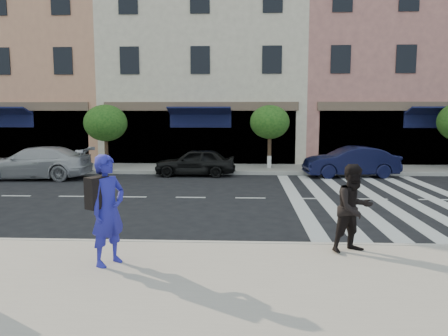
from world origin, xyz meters
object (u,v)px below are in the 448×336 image
at_px(walker, 354,208).
at_px(car_far_mid, 195,162).
at_px(photographer, 108,210).
at_px(car_far_right, 351,162).
at_px(car_far_left, 35,163).

bearing_deg(walker, car_far_mid, 85.81).
xyz_separation_m(photographer, walker, (4.50, 0.91, -0.13)).
height_order(photographer, car_far_mid, photographer).
xyz_separation_m(walker, car_far_right, (2.60, 11.10, -0.33)).
relative_size(walker, car_far_right, 0.42).
xyz_separation_m(walker, car_far_mid, (-4.32, 11.10, -0.39)).
bearing_deg(car_far_right, car_far_left, -89.97).
xyz_separation_m(photographer, car_far_left, (-6.58, 10.76, -0.44)).
bearing_deg(photographer, car_far_left, 62.92).
distance_m(car_far_left, car_far_mid, 6.88).
relative_size(photographer, walker, 1.15).
xyz_separation_m(walker, car_far_left, (-11.08, 9.85, -0.31)).
distance_m(photographer, car_far_left, 12.62).
distance_m(walker, car_far_right, 11.41).
bearing_deg(car_far_mid, photographer, -0.92).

